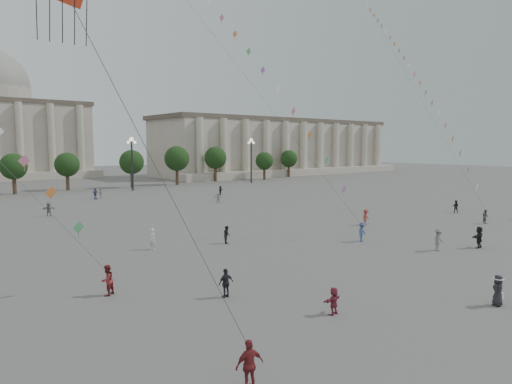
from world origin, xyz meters
TOP-DOWN VIEW (x-y plane):
  - ground at (0.00, 0.00)m, footprint 360.00×360.00m
  - hall_east at (75.00, 93.89)m, footprint 84.00×26.22m
  - tree_row at (0.00, 78.00)m, footprint 137.12×5.12m
  - lamp_post_mid_east at (15.00, 70.00)m, footprint 2.00×0.90m
  - lamp_post_far_east at (45.00, 70.00)m, footprint 2.00×0.90m
  - person_crowd_0 at (4.13, 60.24)m, footprint 1.18×0.79m
  - person_crowd_3 at (18.04, 2.66)m, footprint 1.82×0.68m
  - person_crowd_4 at (5.45, 61.45)m, footprint 1.18×1.69m
  - person_crowd_6 at (14.19, 4.30)m, footprint 1.31×0.81m
  - person_crowd_7 at (17.68, 43.50)m, footprint 1.51×0.69m
  - person_crowd_8 at (19.57, 16.22)m, footprint 1.31×0.93m
  - person_crowd_9 at (24.25, 52.56)m, footprint 1.56×1.28m
  - person_crowd_12 at (-6.87, 45.80)m, footprint 1.68×1.27m
  - person_crowd_13 at (-4.84, 20.13)m, footprint 0.66×0.80m
  - person_crowd_15 at (36.74, 14.69)m, footprint 0.91×1.00m
  - person_crowd_19 at (1.66, 18.14)m, footprint 0.93×1.00m
  - tourist_0 at (-12.28, -3.27)m, footprint 1.20×0.65m
  - tourist_2 at (-4.08, -0.08)m, footprint 1.43×0.61m
  - tourist_4 at (-7.03, 5.82)m, footprint 1.03×0.44m
  - kite_flyer_0 at (-12.46, 10.60)m, footprint 1.16×1.08m
  - kite_flyer_1 at (12.08, 10.81)m, footprint 1.34×0.98m
  - kite_flyer_2 at (31.39, 8.26)m, footprint 0.95×0.99m
  - hat_person at (4.24, -4.98)m, footprint 0.93×0.67m
  - dragon_kite at (-17.37, 0.25)m, footprint 3.65×2.57m
  - kite_train_east at (42.23, 26.09)m, footprint 20.55×32.78m

SIDE VIEW (x-z plane):
  - ground at x=0.00m, z-range 0.00..0.00m
  - tourist_2 at x=-4.08m, z-range 0.00..1.50m
  - person_crowd_7 at x=17.68m, z-range 0.00..1.57m
  - kite_flyer_2 at x=31.39m, z-range 0.00..1.62m
  - person_crowd_19 at x=1.66m, z-range 0.00..1.65m
  - person_crowd_9 at x=24.25m, z-range 0.00..1.67m
  - person_crowd_15 at x=36.74m, z-range 0.00..1.69m
  - tourist_4 at x=-7.03m, z-range 0.00..1.75m
  - person_crowd_4 at x=5.45m, z-range 0.00..1.76m
  - person_crowd_12 at x=-6.87m, z-range 0.00..1.77m
  - person_crowd_8 at x=19.57m, z-range 0.00..1.83m
  - hat_person at x=4.24m, z-range 0.03..1.81m
  - person_crowd_0 at x=4.13m, z-range 0.00..1.86m
  - kite_flyer_1 at x=12.08m, z-range 0.00..1.87m
  - person_crowd_13 at x=-4.84m, z-range 0.00..1.87m
  - kite_flyer_0 at x=-12.46m, z-range 0.00..1.89m
  - person_crowd_3 at x=18.04m, z-range 0.00..1.93m
  - tourist_0 at x=-12.28m, z-range 0.00..1.94m
  - person_crowd_6 at x=14.19m, z-range 0.00..1.95m
  - tree_row at x=0.00m, z-range 1.39..9.39m
  - lamp_post_mid_east at x=15.00m, z-range 2.03..12.68m
  - lamp_post_far_east at x=45.00m, z-range 2.03..12.68m
  - hall_east at x=75.00m, z-range -0.17..17.03m
  - dragon_kite at x=-17.37m, z-range 6.52..20.78m
  - kite_train_east at x=42.23m, z-range -5.57..47.35m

